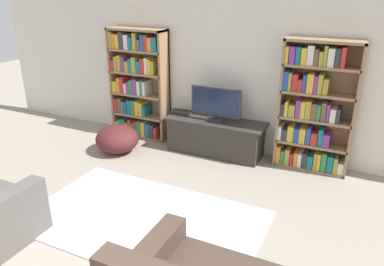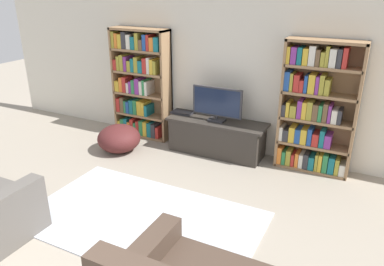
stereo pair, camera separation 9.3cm
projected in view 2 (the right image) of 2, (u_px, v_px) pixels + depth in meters
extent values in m
cube|color=silver|center=(234.00, 66.00, 5.47)|extent=(8.80, 0.06, 2.60)
cube|color=#93704C|center=(118.00, 81.00, 6.29)|extent=(0.04, 0.30, 1.78)
cube|color=#93704C|center=(167.00, 88.00, 5.89)|extent=(0.04, 0.30, 1.78)
cube|color=#93704C|center=(146.00, 83.00, 6.20)|extent=(0.98, 0.04, 1.78)
cube|color=#93704C|center=(139.00, 29.00, 5.76)|extent=(0.98, 0.30, 0.04)
cube|color=#93704C|center=(144.00, 134.00, 6.42)|extent=(0.94, 0.30, 0.04)
cube|color=gold|center=(123.00, 124.00, 6.54)|extent=(0.05, 0.24, 0.19)
cube|color=#2D7F47|center=(126.00, 124.00, 6.51)|extent=(0.06, 0.24, 0.22)
cube|color=#196B75|center=(129.00, 124.00, 6.47)|extent=(0.07, 0.24, 0.24)
cube|color=orange|center=(132.00, 126.00, 6.46)|extent=(0.06, 0.24, 0.19)
cube|color=#B72D28|center=(135.00, 125.00, 6.42)|extent=(0.06, 0.24, 0.26)
cube|color=#2D7F47|center=(138.00, 127.00, 6.40)|extent=(0.05, 0.24, 0.20)
cube|color=#B72D28|center=(141.00, 126.00, 6.37)|extent=(0.05, 0.24, 0.24)
cube|color=#2D7F47|center=(144.00, 127.00, 6.34)|extent=(0.07, 0.24, 0.25)
cube|color=gold|center=(148.00, 127.00, 6.31)|extent=(0.07, 0.24, 0.25)
cube|color=#196B75|center=(152.00, 128.00, 6.28)|extent=(0.08, 0.24, 0.24)
cube|color=#333338|center=(156.00, 129.00, 6.24)|extent=(0.08, 0.24, 0.23)
cube|color=#B72D28|center=(160.00, 131.00, 6.22)|extent=(0.05, 0.24, 0.19)
cube|color=#93704C|center=(143.00, 114.00, 6.28)|extent=(0.94, 0.30, 0.04)
cube|color=#B72D28|center=(122.00, 103.00, 6.40)|extent=(0.07, 0.24, 0.23)
cube|color=brown|center=(126.00, 104.00, 6.36)|extent=(0.07, 0.24, 0.25)
cube|color=#2D7F47|center=(129.00, 105.00, 6.34)|extent=(0.04, 0.24, 0.20)
cube|color=#234C99|center=(131.00, 106.00, 6.32)|extent=(0.06, 0.24, 0.20)
cube|color=#196B75|center=(135.00, 106.00, 6.28)|extent=(0.07, 0.24, 0.23)
cube|color=#2D7F47|center=(138.00, 106.00, 6.25)|extent=(0.07, 0.24, 0.24)
cube|color=gold|center=(143.00, 107.00, 6.22)|extent=(0.08, 0.24, 0.24)
cube|color=gold|center=(146.00, 108.00, 6.19)|extent=(0.05, 0.24, 0.22)
cube|color=#196B75|center=(149.00, 110.00, 6.17)|extent=(0.05, 0.24, 0.18)
cube|color=#93704C|center=(142.00, 94.00, 6.15)|extent=(0.94, 0.30, 0.04)
cube|color=gold|center=(121.00, 85.00, 6.27)|extent=(0.08, 0.24, 0.17)
cube|color=orange|center=(124.00, 84.00, 6.23)|extent=(0.06, 0.24, 0.24)
cube|color=#B72D28|center=(128.00, 84.00, 6.19)|extent=(0.07, 0.24, 0.25)
cube|color=silver|center=(131.00, 87.00, 6.18)|extent=(0.05, 0.24, 0.16)
cube|color=#7F338C|center=(134.00, 86.00, 6.16)|extent=(0.05, 0.24, 0.19)
cube|color=#2D7F47|center=(137.00, 86.00, 6.13)|extent=(0.06, 0.24, 0.22)
cube|color=#7F338C|center=(140.00, 85.00, 6.09)|extent=(0.08, 0.24, 0.25)
cube|color=silver|center=(144.00, 87.00, 6.06)|extent=(0.06, 0.24, 0.22)
cube|color=#2D7F47|center=(147.00, 87.00, 6.04)|extent=(0.04, 0.24, 0.25)
cube|color=silver|center=(149.00, 88.00, 6.02)|extent=(0.05, 0.24, 0.22)
cube|color=#93704C|center=(141.00, 72.00, 6.02)|extent=(0.94, 0.30, 0.04)
cube|color=#B72D28|center=(119.00, 64.00, 6.14)|extent=(0.06, 0.24, 0.17)
cube|color=#9E9333|center=(122.00, 62.00, 6.10)|extent=(0.05, 0.24, 0.23)
cube|color=#9E9333|center=(125.00, 62.00, 6.07)|extent=(0.07, 0.24, 0.25)
cube|color=#7F338C|center=(129.00, 63.00, 6.05)|extent=(0.05, 0.24, 0.23)
cube|color=#9E9333|center=(132.00, 65.00, 6.03)|extent=(0.07, 0.24, 0.17)
cube|color=#196B75|center=(136.00, 65.00, 5.99)|extent=(0.06, 0.24, 0.21)
cube|color=#9E9333|center=(139.00, 64.00, 5.96)|extent=(0.07, 0.24, 0.24)
cube|color=#196B75|center=(144.00, 66.00, 5.93)|extent=(0.08, 0.24, 0.19)
cube|color=#B72D28|center=(148.00, 65.00, 5.89)|extent=(0.07, 0.24, 0.24)
cube|color=silver|center=(151.00, 65.00, 5.86)|extent=(0.05, 0.24, 0.25)
cube|color=gold|center=(155.00, 66.00, 5.84)|extent=(0.06, 0.24, 0.23)
cube|color=#9E9333|center=(158.00, 67.00, 5.82)|extent=(0.05, 0.24, 0.21)
cube|color=#93704C|center=(140.00, 50.00, 5.88)|extent=(0.94, 0.30, 0.04)
cube|color=#9E9333|center=(117.00, 39.00, 5.99)|extent=(0.06, 0.24, 0.26)
cube|color=orange|center=(120.00, 40.00, 5.97)|extent=(0.05, 0.24, 0.23)
cube|color=gold|center=(123.00, 41.00, 5.95)|extent=(0.07, 0.24, 0.22)
cube|color=#333338|center=(127.00, 40.00, 5.91)|extent=(0.08, 0.24, 0.26)
cube|color=silver|center=(132.00, 41.00, 5.88)|extent=(0.07, 0.24, 0.22)
cube|color=#196B75|center=(136.00, 43.00, 5.85)|extent=(0.07, 0.24, 0.20)
cube|color=#9E9333|center=(140.00, 41.00, 5.80)|extent=(0.06, 0.24, 0.26)
cube|color=brown|center=(144.00, 44.00, 5.79)|extent=(0.06, 0.24, 0.16)
cube|color=#234C99|center=(148.00, 42.00, 5.75)|extent=(0.06, 0.24, 0.24)
cube|color=#B72D28|center=(151.00, 42.00, 5.72)|extent=(0.05, 0.24, 0.24)
cube|color=orange|center=(155.00, 44.00, 5.70)|extent=(0.07, 0.24, 0.20)
cube|color=#196B75|center=(160.00, 44.00, 5.67)|extent=(0.08, 0.24, 0.21)
cube|color=#93704C|center=(283.00, 104.00, 5.12)|extent=(0.04, 0.30, 1.78)
cube|color=#93704C|center=(357.00, 114.00, 4.73)|extent=(0.04, 0.30, 1.78)
cube|color=#93704C|center=(320.00, 106.00, 5.03)|extent=(0.98, 0.04, 1.78)
cube|color=#93704C|center=(327.00, 41.00, 4.60)|extent=(0.98, 0.30, 0.04)
cube|color=#93704C|center=(310.00, 168.00, 5.25)|extent=(0.94, 0.30, 0.04)
cube|color=orange|center=(281.00, 153.00, 5.36)|extent=(0.06, 0.24, 0.25)
cube|color=#2D7F47|center=(285.00, 156.00, 5.35)|extent=(0.05, 0.24, 0.19)
cube|color=#9E9333|center=(290.00, 156.00, 5.32)|extent=(0.07, 0.24, 0.22)
cube|color=#B72D28|center=(294.00, 158.00, 5.30)|extent=(0.04, 0.24, 0.17)
cube|color=orange|center=(298.00, 158.00, 5.27)|extent=(0.05, 0.24, 0.20)
cube|color=silver|center=(302.00, 159.00, 5.25)|extent=(0.05, 0.24, 0.19)
cube|color=#333338|center=(307.00, 159.00, 5.22)|extent=(0.07, 0.24, 0.21)
cube|color=#196B75|center=(312.00, 161.00, 5.19)|extent=(0.07, 0.24, 0.19)
cube|color=#9E9333|center=(317.00, 160.00, 5.15)|extent=(0.04, 0.24, 0.24)
cube|color=gold|center=(321.00, 161.00, 5.13)|extent=(0.05, 0.24, 0.24)
cube|color=#2D7F47|center=(326.00, 161.00, 5.10)|extent=(0.07, 0.24, 0.26)
cube|color=#196B75|center=(332.00, 163.00, 5.07)|extent=(0.08, 0.24, 0.23)
cube|color=#9E9333|center=(338.00, 165.00, 5.04)|extent=(0.05, 0.24, 0.22)
cube|color=silver|center=(343.00, 168.00, 5.03)|extent=(0.07, 0.24, 0.16)
cube|color=#93704C|center=(313.00, 144.00, 5.12)|extent=(0.94, 0.30, 0.04)
cube|color=silver|center=(283.00, 132.00, 5.24)|extent=(0.05, 0.24, 0.19)
cube|color=#333338|center=(287.00, 133.00, 5.22)|extent=(0.08, 0.24, 0.16)
cube|color=gold|center=(293.00, 133.00, 5.18)|extent=(0.08, 0.24, 0.22)
cube|color=#234C99|center=(299.00, 134.00, 5.15)|extent=(0.07, 0.24, 0.20)
cube|color=gold|center=(305.00, 135.00, 5.11)|extent=(0.08, 0.24, 0.21)
cube|color=#234C99|center=(311.00, 135.00, 5.08)|extent=(0.06, 0.24, 0.23)
cube|color=#B72D28|center=(316.00, 138.00, 5.05)|extent=(0.08, 0.24, 0.17)
cube|color=#196B75|center=(323.00, 137.00, 5.01)|extent=(0.06, 0.24, 0.24)
cube|color=#7F338C|center=(329.00, 140.00, 4.99)|extent=(0.08, 0.24, 0.18)
cube|color=#93704C|center=(317.00, 120.00, 4.98)|extent=(0.94, 0.30, 0.04)
cube|color=#333338|center=(285.00, 109.00, 5.11)|extent=(0.05, 0.24, 0.16)
cube|color=gold|center=(289.00, 108.00, 5.08)|extent=(0.04, 0.24, 0.20)
cube|color=#9E9333|center=(295.00, 110.00, 5.06)|extent=(0.08, 0.24, 0.17)
cube|color=#7F338C|center=(301.00, 108.00, 5.01)|extent=(0.06, 0.24, 0.24)
cube|color=gold|center=(305.00, 109.00, 4.99)|extent=(0.06, 0.24, 0.23)
cube|color=#9E9333|center=(311.00, 109.00, 4.96)|extent=(0.07, 0.24, 0.25)
cube|color=brown|center=(316.00, 111.00, 4.93)|extent=(0.07, 0.24, 0.22)
cube|color=#2D7F47|center=(321.00, 112.00, 4.90)|extent=(0.05, 0.24, 0.22)
cube|color=brown|center=(326.00, 111.00, 4.87)|extent=(0.06, 0.24, 0.25)
cube|color=#7F338C|center=(331.00, 112.00, 4.85)|extent=(0.04, 0.24, 0.23)
cube|color=silver|center=(335.00, 115.00, 4.84)|extent=(0.07, 0.24, 0.18)
cube|color=#333338|center=(340.00, 116.00, 4.81)|extent=(0.05, 0.24, 0.19)
cube|color=#93704C|center=(320.00, 94.00, 4.85)|extent=(0.94, 0.30, 0.04)
cube|color=#234C99|center=(289.00, 80.00, 4.96)|extent=(0.07, 0.24, 0.25)
cube|color=#9E9333|center=(293.00, 81.00, 4.94)|extent=(0.04, 0.24, 0.24)
cube|color=#B72D28|center=(298.00, 82.00, 4.91)|extent=(0.07, 0.24, 0.22)
cube|color=#B72D28|center=(303.00, 85.00, 4.90)|extent=(0.05, 0.24, 0.16)
cube|color=#234C99|center=(307.00, 83.00, 4.86)|extent=(0.04, 0.24, 0.23)
cube|color=gold|center=(313.00, 83.00, 4.83)|extent=(0.08, 0.24, 0.25)
cube|color=#7F338C|center=(318.00, 84.00, 4.80)|extent=(0.04, 0.24, 0.23)
cube|color=#9E9333|center=(323.00, 84.00, 4.78)|extent=(0.06, 0.24, 0.25)
cube|color=#9E9333|center=(328.00, 86.00, 4.76)|extent=(0.06, 0.24, 0.20)
cube|color=#93704C|center=(324.00, 67.00, 4.72)|extent=(0.94, 0.30, 0.04)
cube|color=gold|center=(290.00, 54.00, 4.84)|extent=(0.04, 0.24, 0.22)
cube|color=#7F338C|center=(295.00, 55.00, 4.81)|extent=(0.07, 0.24, 0.22)
cube|color=#196B75|center=(301.00, 55.00, 4.78)|extent=(0.06, 0.24, 0.22)
cube|color=gold|center=(307.00, 56.00, 4.75)|extent=(0.07, 0.24, 0.21)
cube|color=silver|center=(313.00, 55.00, 4.71)|extent=(0.08, 0.24, 0.25)
cube|color=brown|center=(319.00, 57.00, 4.69)|extent=(0.05, 0.24, 0.21)
cube|color=#9E9333|center=(324.00, 58.00, 4.67)|extent=(0.05, 0.24, 0.18)
cube|color=#9E9333|center=(328.00, 56.00, 4.63)|extent=(0.04, 0.24, 0.26)
cube|color=silver|center=(334.00, 57.00, 4.61)|extent=(0.08, 0.24, 0.23)
cube|color=#333338|center=(340.00, 58.00, 4.58)|extent=(0.06, 0.24, 0.23)
cube|color=#B72D28|center=(346.00, 57.00, 4.55)|extent=(0.05, 0.24, 0.25)
cube|color=#332D28|center=(217.00, 138.00, 5.66)|extent=(1.41, 0.47, 0.49)
cube|color=#332D28|center=(217.00, 122.00, 5.56)|extent=(1.50, 0.50, 0.04)
cube|color=#2D2D33|center=(217.00, 120.00, 5.54)|extent=(0.24, 0.16, 0.03)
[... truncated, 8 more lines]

